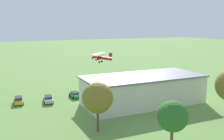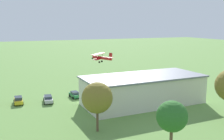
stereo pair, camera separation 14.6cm
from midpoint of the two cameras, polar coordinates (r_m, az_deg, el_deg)
name	(u,v)px [view 1 (the left image)]	position (r m, az deg, el deg)	size (l,w,h in m)	color
ground_plane	(95,75)	(93.88, -3.69, -1.15)	(400.00, 400.00, 0.00)	#608C42
hangar	(143,90)	(60.98, 6.59, -4.16)	(27.48, 12.80, 6.44)	beige
biplane	(101,57)	(88.33, -2.35, 2.68)	(7.69, 7.70, 3.47)	#B21E1E
car_green	(75,94)	(66.53, -7.97, -5.16)	(2.23, 4.05, 1.52)	#1E6B38
car_silver	(48,99)	(63.75, -13.47, -5.98)	(2.41, 4.79, 1.59)	#B7B7BC
car_yellow	(18,100)	(64.45, -19.33, -6.08)	(2.10, 4.22, 1.67)	gold
person_watching_takeoff	(81,88)	(72.32, -6.75, -3.84)	(0.49, 0.49, 1.76)	beige
person_by_parked_cars	(92,88)	(71.85, -4.31, -3.92)	(0.52, 0.52, 1.70)	orange
person_near_hangar_door	(149,81)	(80.74, 7.88, -2.42)	(0.47, 0.47, 1.74)	#3F3F47
person_walking_on_apron	(102,87)	(73.71, -2.23, -3.61)	(0.53, 0.53, 1.55)	#33723F
person_beside_truck	(137,85)	(76.37, 5.27, -3.10)	(0.48, 0.48, 1.71)	orange
tree_by_windsock	(98,98)	(44.56, -3.18, -5.94)	(5.19, 5.19, 8.45)	brown
tree_behind_hangar_left	(173,117)	(36.77, 12.63, -9.64)	(4.20, 4.20, 7.98)	brown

